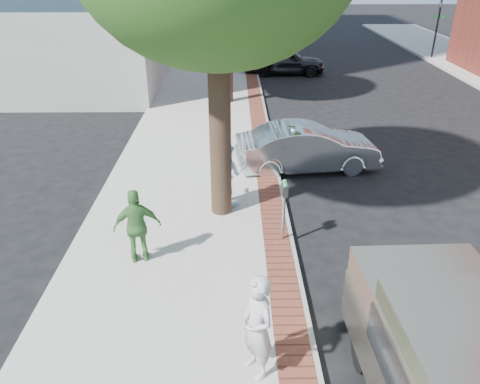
{
  "coord_description": "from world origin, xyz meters",
  "views": [
    {
      "loc": [
        -0.27,
        -8.63,
        6.03
      ],
      "look_at": [
        -0.14,
        0.88,
        1.2
      ],
      "focal_mm": 35.0,
      "sensor_mm": 36.0,
      "label": 1
    }
  ],
  "objects_px": {
    "parking_meter": "(284,198)",
    "person_gray": "(257,328)",
    "person_green": "(137,226)",
    "sedan_silver": "(308,148)",
    "bg_car": "(284,60)",
    "person_officer": "(227,174)"
  },
  "relations": [
    {
      "from": "person_gray",
      "to": "person_green",
      "type": "relative_size",
      "value": 1.07
    },
    {
      "from": "parking_meter",
      "to": "person_officer",
      "type": "distance_m",
      "value": 2.26
    },
    {
      "from": "person_gray",
      "to": "person_green",
      "type": "xyz_separation_m",
      "value": [
        -2.36,
        3.06,
        -0.06
      ]
    },
    {
      "from": "person_gray",
      "to": "person_officer",
      "type": "bearing_deg",
      "value": 156.34
    },
    {
      "from": "sedan_silver",
      "to": "bg_car",
      "type": "distance_m",
      "value": 13.19
    },
    {
      "from": "person_green",
      "to": "sedan_silver",
      "type": "relative_size",
      "value": 0.38
    },
    {
      "from": "person_gray",
      "to": "person_green",
      "type": "bearing_deg",
      "value": -171.32
    },
    {
      "from": "parking_meter",
      "to": "person_gray",
      "type": "height_order",
      "value": "person_gray"
    },
    {
      "from": "person_green",
      "to": "sedan_silver",
      "type": "height_order",
      "value": "person_green"
    },
    {
      "from": "parking_meter",
      "to": "sedan_silver",
      "type": "distance_m",
      "value": 4.45
    },
    {
      "from": "person_gray",
      "to": "sedan_silver",
      "type": "height_order",
      "value": "person_gray"
    },
    {
      "from": "person_green",
      "to": "bg_car",
      "type": "relative_size",
      "value": 0.37
    },
    {
      "from": "person_officer",
      "to": "person_green",
      "type": "xyz_separation_m",
      "value": [
        -1.83,
        -2.63,
        0.01
      ]
    },
    {
      "from": "person_officer",
      "to": "sedan_silver",
      "type": "relative_size",
      "value": 0.38
    },
    {
      "from": "sedan_silver",
      "to": "bg_car",
      "type": "relative_size",
      "value": 0.98
    },
    {
      "from": "person_green",
      "to": "person_officer",
      "type": "bearing_deg",
      "value": -137.31
    },
    {
      "from": "person_officer",
      "to": "person_green",
      "type": "distance_m",
      "value": 3.2
    },
    {
      "from": "person_officer",
      "to": "sedan_silver",
      "type": "height_order",
      "value": "person_officer"
    },
    {
      "from": "parking_meter",
      "to": "person_green",
      "type": "xyz_separation_m",
      "value": [
        -3.14,
        -0.8,
        -0.22
      ]
    },
    {
      "from": "person_gray",
      "to": "parking_meter",
      "type": "bearing_deg",
      "value": 139.68
    },
    {
      "from": "parking_meter",
      "to": "person_gray",
      "type": "bearing_deg",
      "value": -101.4
    },
    {
      "from": "parking_meter",
      "to": "sedan_silver",
      "type": "relative_size",
      "value": 0.34
    }
  ]
}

